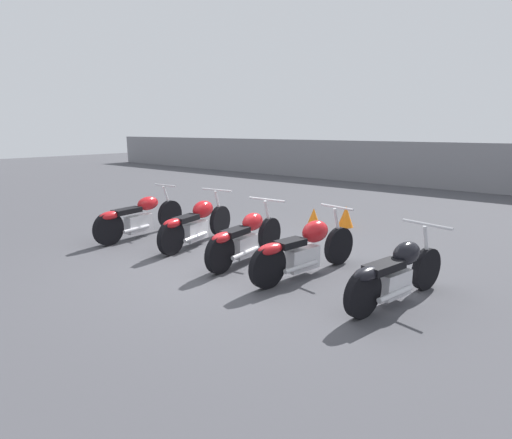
% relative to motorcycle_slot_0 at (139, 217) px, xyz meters
% --- Properties ---
extents(ground_plane, '(60.00, 60.00, 0.00)m').
position_rel_motorcycle_slot_0_xyz_m(ground_plane, '(2.65, 0.01, -0.42)').
color(ground_plane, '#424247').
extents(fence_back, '(40.00, 0.04, 1.72)m').
position_rel_motorcycle_slot_0_xyz_m(fence_back, '(2.65, 11.09, 0.44)').
color(fence_back, gray).
rests_on(fence_back, ground_plane).
extents(motorcycle_slot_0, '(0.63, 2.23, 1.00)m').
position_rel_motorcycle_slot_0_xyz_m(motorcycle_slot_0, '(0.00, 0.00, 0.00)').
color(motorcycle_slot_0, black).
rests_on(motorcycle_slot_0, ground_plane).
extents(motorcycle_slot_1, '(0.74, 2.14, 0.99)m').
position_rel_motorcycle_slot_0_xyz_m(motorcycle_slot_1, '(1.34, 0.35, 0.01)').
color(motorcycle_slot_1, black).
rests_on(motorcycle_slot_1, ground_plane).
extents(motorcycle_slot_2, '(0.74, 2.02, 0.98)m').
position_rel_motorcycle_slot_0_xyz_m(motorcycle_slot_2, '(2.73, 0.17, -0.00)').
color(motorcycle_slot_2, black).
rests_on(motorcycle_slot_2, ground_plane).
extents(motorcycle_slot_3, '(0.70, 2.17, 0.99)m').
position_rel_motorcycle_slot_0_xyz_m(motorcycle_slot_3, '(3.84, 0.24, 0.01)').
color(motorcycle_slot_3, black).
rests_on(motorcycle_slot_3, ground_plane).
extents(motorcycle_slot_4, '(0.76, 1.95, 0.96)m').
position_rel_motorcycle_slot_0_xyz_m(motorcycle_slot_4, '(5.26, 0.13, -0.02)').
color(motorcycle_slot_4, black).
rests_on(motorcycle_slot_4, ground_plane).
extents(traffic_cone_near, '(0.35, 0.35, 0.49)m').
position_rel_motorcycle_slot_0_xyz_m(traffic_cone_near, '(2.87, 3.48, -0.18)').
color(traffic_cone_near, orange).
rests_on(traffic_cone_near, ground_plane).
extents(traffic_cone_far, '(0.32, 0.32, 0.42)m').
position_rel_motorcycle_slot_0_xyz_m(traffic_cone_far, '(2.28, 3.07, -0.21)').
color(traffic_cone_far, orange).
rests_on(traffic_cone_far, ground_plane).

